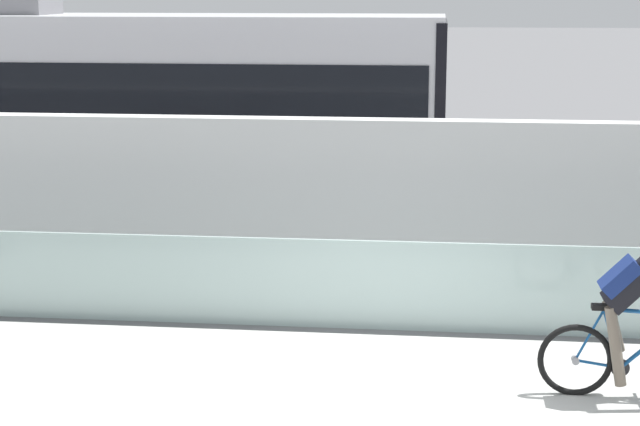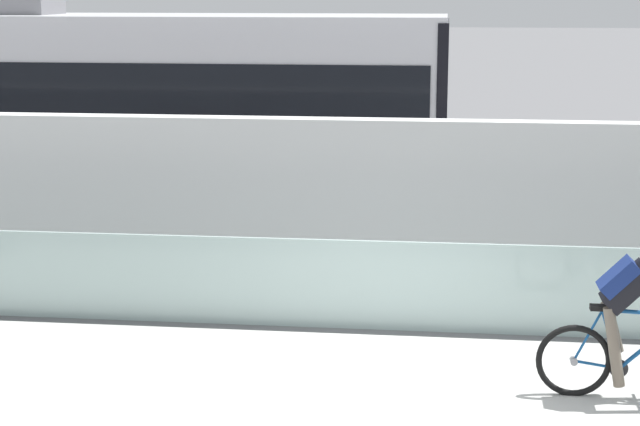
{
  "view_description": "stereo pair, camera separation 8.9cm",
  "coord_description": "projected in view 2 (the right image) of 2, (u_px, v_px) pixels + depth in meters",
  "views": [
    {
      "loc": [
        0.45,
        -9.96,
        3.86
      ],
      "look_at": [
        -0.93,
        2.35,
        1.25
      ],
      "focal_mm": 59.99,
      "sensor_mm": 36.0,
      "label": 1
    },
    {
      "loc": [
        0.54,
        -9.95,
        3.86
      ],
      "look_at": [
        -0.93,
        2.35,
        1.25
      ],
      "focal_mm": 59.99,
      "sensor_mm": 36.0,
      "label": 2
    }
  ],
  "objects": [
    {
      "name": "concrete_barrier_wall",
      "position": [
        403.0,
        205.0,
        13.85
      ],
      "size": [
        32.0,
        0.36,
        2.22
      ],
      "primitive_type": "cube",
      "color": "white",
      "rests_on": "ground"
    },
    {
      "name": "ground_plane",
      "position": [
        386.0,
        388.0,
        10.53
      ],
      "size": [
        200.0,
        200.0,
        0.0
      ],
      "primitive_type": "plane",
      "color": "slate"
    },
    {
      "name": "glass_parapet",
      "position": [
        396.0,
        286.0,
        12.22
      ],
      "size": [
        32.0,
        0.05,
        1.05
      ],
      "primitive_type": "cube",
      "color": "#ADC6C1",
      "rests_on": "ground"
    },
    {
      "name": "cyclist_on_bike",
      "position": [
        632.0,
        319.0,
        10.09
      ],
      "size": [
        1.77,
        0.58,
        1.61
      ],
      "color": "black",
      "rests_on": "ground"
    },
    {
      "name": "tram_rail_near",
      "position": [
        409.0,
        243.0,
        16.49
      ],
      "size": [
        32.0,
        0.08,
        0.01
      ],
      "primitive_type": "cube",
      "color": "#595654",
      "rests_on": "ground"
    },
    {
      "name": "tram",
      "position": [
        104.0,
        112.0,
        17.38
      ],
      "size": [
        11.06,
        2.54,
        3.81
      ],
      "color": "silver",
      "rests_on": "ground"
    },
    {
      "name": "tram_rail_far",
      "position": [
        412.0,
        223.0,
        17.88
      ],
      "size": [
        32.0,
        0.08,
        0.01
      ],
      "primitive_type": "cube",
      "color": "#595654",
      "rests_on": "ground"
    },
    {
      "name": "bike_path_deck",
      "position": [
        386.0,
        387.0,
        10.53
      ],
      "size": [
        32.0,
        3.2,
        0.01
      ],
      "primitive_type": "cube",
      "color": "beige",
      "rests_on": "ground"
    }
  ]
}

